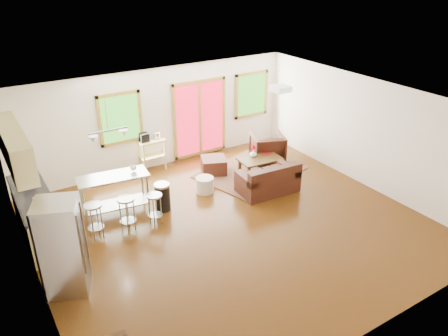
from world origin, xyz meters
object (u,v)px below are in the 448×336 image
coffee_table (260,160)px  island (114,188)px  kitchen_cart (150,144)px  refrigerator (63,247)px  ottoman (214,165)px  rug (251,172)px  loveseat (268,181)px  armchair (267,146)px

coffee_table → island: (-3.80, 0.03, 0.27)m
kitchen_cart → refrigerator: bearing=-130.7°
ottoman → island: island is taller
island → kitchen_cart: bearing=46.9°
rug → loveseat: bearing=-103.4°
armchair → kitchen_cart: size_ratio=0.82×
loveseat → coffee_table: 1.01m
armchair → island: island is taller
rug → kitchen_cart: size_ratio=2.38×
loveseat → refrigerator: (-4.85, -0.90, 0.54)m
refrigerator → coffee_table: bearing=41.1°
ottoman → island: 2.93m
loveseat → kitchen_cart: size_ratio=1.37×
armchair → island: 4.46m
coffee_table → island: island is taller
rug → kitchen_cart: 2.68m
loveseat → island: (-3.38, 0.95, 0.34)m
refrigerator → island: refrigerator is taller
rug → kitchen_cart: kitchen_cart is taller
coffee_table → island: 3.81m
ottoman → island: size_ratio=0.40×
refrigerator → island: (1.47, 1.85, -0.19)m
ottoman → refrigerator: bearing=-150.0°
refrigerator → loveseat: bearing=32.6°
kitchen_cart → rug: bearing=-36.2°
island → coffee_table: bearing=-0.5°
coffee_table → ottoman: bearing=145.8°
armchair → island: bearing=27.3°
island → armchair: bearing=6.3°
coffee_table → refrigerator: size_ratio=0.68×
rug → coffee_table: 0.42m
armchair → kitchen_cart: kitchen_cart is taller
armchair → island: size_ratio=0.56×
coffee_table → refrigerator: 5.59m
island → kitchen_cart: (1.54, 1.65, 0.08)m
rug → refrigerator: 5.54m
loveseat → island: bearing=168.3°
coffee_table → refrigerator: refrigerator is taller
loveseat → armchair: 1.78m
loveseat → coffee_table: (0.42, 0.92, 0.08)m
armchair → ottoman: bearing=15.8°
loveseat → kitchen_cart: 3.21m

